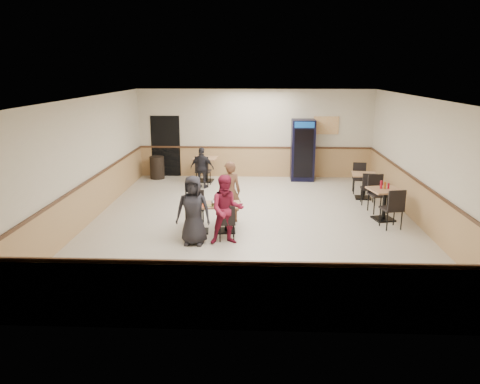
{
  "coord_description": "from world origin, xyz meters",
  "views": [
    {
      "loc": [
        0.13,
        -10.98,
        3.63
      ],
      "look_at": [
        -0.29,
        -0.5,
        0.87
      ],
      "focal_mm": 35.0,
      "sensor_mm": 36.0,
      "label": 1
    }
  ],
  "objects_px": {
    "side_table_near": "(385,199)",
    "pepsi_cooler": "(303,150)",
    "diner_woman_right": "(227,210)",
    "trash_bin": "(157,168)",
    "lone_diner": "(202,168)",
    "back_table": "(206,166)",
    "diner_man_opposite": "(230,192)",
    "diner_woman_left": "(193,210)",
    "side_table_far": "(364,182)",
    "main_table": "(213,213)"
  },
  "relations": [
    {
      "from": "diner_woman_left",
      "to": "pepsi_cooler",
      "type": "bearing_deg",
      "value": 68.92
    },
    {
      "from": "diner_woman_left",
      "to": "pepsi_cooler",
      "type": "relative_size",
      "value": 0.74
    },
    {
      "from": "trash_bin",
      "to": "main_table",
      "type": "bearing_deg",
      "value": -65.54
    },
    {
      "from": "diner_woman_right",
      "to": "pepsi_cooler",
      "type": "xyz_separation_m",
      "value": [
        2.14,
        6.12,
        0.26
      ]
    },
    {
      "from": "back_table",
      "to": "trash_bin",
      "type": "distance_m",
      "value": 1.75
    },
    {
      "from": "main_table",
      "to": "lone_diner",
      "type": "bearing_deg",
      "value": 95.56
    },
    {
      "from": "lone_diner",
      "to": "side_table_near",
      "type": "height_order",
      "value": "lone_diner"
    },
    {
      "from": "side_table_near",
      "to": "pepsi_cooler",
      "type": "distance_m",
      "value": 4.67
    },
    {
      "from": "lone_diner",
      "to": "pepsi_cooler",
      "type": "bearing_deg",
      "value": -146.82
    },
    {
      "from": "diner_woman_right",
      "to": "side_table_near",
      "type": "relative_size",
      "value": 1.72
    },
    {
      "from": "diner_woman_left",
      "to": "trash_bin",
      "type": "xyz_separation_m",
      "value": [
        -2.1,
        6.14,
        -0.37
      ]
    },
    {
      "from": "diner_man_opposite",
      "to": "side_table_near",
      "type": "bearing_deg",
      "value": 176.22
    },
    {
      "from": "diner_woman_right",
      "to": "trash_bin",
      "type": "height_order",
      "value": "diner_woman_right"
    },
    {
      "from": "side_table_near",
      "to": "trash_bin",
      "type": "distance_m",
      "value": 7.87
    },
    {
      "from": "diner_woman_right",
      "to": "pepsi_cooler",
      "type": "bearing_deg",
      "value": 60.83
    },
    {
      "from": "diner_man_opposite",
      "to": "side_table_near",
      "type": "xyz_separation_m",
      "value": [
        3.82,
        0.27,
        -0.23
      ]
    },
    {
      "from": "side_table_far",
      "to": "main_table",
      "type": "bearing_deg",
      "value": -143.13
    },
    {
      "from": "back_table",
      "to": "lone_diner",
      "type": "bearing_deg",
      "value": -90.0
    },
    {
      "from": "lone_diner",
      "to": "trash_bin",
      "type": "xyz_separation_m",
      "value": [
        -1.7,
        1.27,
        -0.26
      ]
    },
    {
      "from": "diner_woman_left",
      "to": "side_table_far",
      "type": "bearing_deg",
      "value": 44.64
    },
    {
      "from": "diner_woman_right",
      "to": "side_table_near",
      "type": "height_order",
      "value": "diner_woman_right"
    },
    {
      "from": "side_table_near",
      "to": "back_table",
      "type": "relative_size",
      "value": 1.06
    },
    {
      "from": "side_table_far",
      "to": "trash_bin",
      "type": "height_order",
      "value": "trash_bin"
    },
    {
      "from": "diner_woman_left",
      "to": "trash_bin",
      "type": "distance_m",
      "value": 6.5
    },
    {
      "from": "trash_bin",
      "to": "lone_diner",
      "type": "bearing_deg",
      "value": -36.62
    },
    {
      "from": "main_table",
      "to": "back_table",
      "type": "bearing_deg",
      "value": 93.73
    },
    {
      "from": "lone_diner",
      "to": "back_table",
      "type": "distance_m",
      "value": 0.92
    },
    {
      "from": "back_table",
      "to": "trash_bin",
      "type": "relative_size",
      "value": 1.08
    },
    {
      "from": "trash_bin",
      "to": "diner_woman_left",
      "type": "bearing_deg",
      "value": -71.12
    },
    {
      "from": "diner_woman_right",
      "to": "side_table_near",
      "type": "xyz_separation_m",
      "value": [
        3.78,
        1.78,
        -0.23
      ]
    },
    {
      "from": "main_table",
      "to": "diner_woman_right",
      "type": "bearing_deg",
      "value": -67.62
    },
    {
      "from": "lone_diner",
      "to": "back_table",
      "type": "relative_size",
      "value": 1.56
    },
    {
      "from": "diner_man_opposite",
      "to": "pepsi_cooler",
      "type": "bearing_deg",
      "value": -123.06
    },
    {
      "from": "diner_man_opposite",
      "to": "side_table_far",
      "type": "distance_m",
      "value": 4.38
    },
    {
      "from": "diner_woman_left",
      "to": "lone_diner",
      "type": "height_order",
      "value": "diner_woman_left"
    },
    {
      "from": "diner_woman_right",
      "to": "trash_bin",
      "type": "distance_m",
      "value": 6.71
    },
    {
      "from": "main_table",
      "to": "diner_man_opposite",
      "type": "height_order",
      "value": "diner_man_opposite"
    },
    {
      "from": "side_table_near",
      "to": "pepsi_cooler",
      "type": "height_order",
      "value": "pepsi_cooler"
    },
    {
      "from": "diner_man_opposite",
      "to": "lone_diner",
      "type": "relative_size",
      "value": 1.16
    },
    {
      "from": "side_table_far",
      "to": "diner_man_opposite",
      "type": "bearing_deg",
      "value": -148.68
    },
    {
      "from": "diner_woman_left",
      "to": "side_table_near",
      "type": "bearing_deg",
      "value": 25.89
    },
    {
      "from": "side_table_far",
      "to": "diner_woman_left",
      "type": "bearing_deg",
      "value": -138.97
    },
    {
      "from": "diner_man_opposite",
      "to": "back_table",
      "type": "relative_size",
      "value": 1.82
    },
    {
      "from": "diner_woman_left",
      "to": "lone_diner",
      "type": "xyz_separation_m",
      "value": [
        -0.39,
        4.87,
        -0.1
      ]
    },
    {
      "from": "lone_diner",
      "to": "diner_man_opposite",
      "type": "bearing_deg",
      "value": 119.07
    },
    {
      "from": "pepsi_cooler",
      "to": "trash_bin",
      "type": "bearing_deg",
      "value": -179.11
    },
    {
      "from": "diner_man_opposite",
      "to": "lone_diner",
      "type": "distance_m",
      "value": 3.48
    },
    {
      "from": "diner_woman_right",
      "to": "back_table",
      "type": "xyz_separation_m",
      "value": [
        -1.1,
        5.73,
        -0.21
      ]
    },
    {
      "from": "trash_bin",
      "to": "back_table",
      "type": "bearing_deg",
      "value": -11.61
    },
    {
      "from": "diner_man_opposite",
      "to": "side_table_far",
      "type": "height_order",
      "value": "diner_man_opposite"
    }
  ]
}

